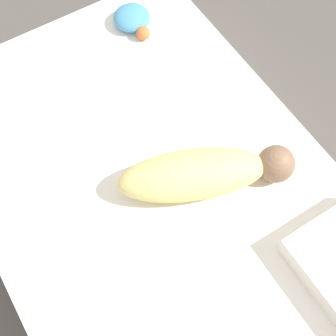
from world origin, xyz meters
TOP-DOWN VIEW (x-y plane):
  - ground_plane at (0.00, 0.00)m, footprint 12.00×12.00m
  - bed_mattress at (0.00, 0.00)m, footprint 1.42×1.03m
  - swaddled_baby at (0.14, 0.12)m, footprint 0.32×0.53m
  - turtle_plush at (-0.53, 0.27)m, footprint 0.17×0.13m

SIDE VIEW (x-z plane):
  - ground_plane at x=0.00m, z-range 0.00..0.00m
  - bed_mattress at x=0.00m, z-range 0.00..0.23m
  - turtle_plush at x=-0.53m, z-range 0.23..0.29m
  - swaddled_baby at x=0.14m, z-range 0.23..0.36m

